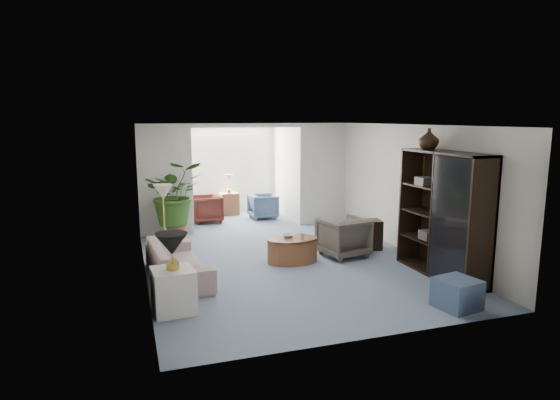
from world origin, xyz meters
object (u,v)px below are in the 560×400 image
object	(u,v)px
sofa	(178,261)
coffee_table	(292,250)
framed_picture	(416,168)
sunroom_chair_blue	(263,206)
wingback_chair	(343,237)
cabinet_urn	(429,139)
end_table	(174,290)
entertainment_cabinet	(443,215)
side_table_dark	(368,234)
sunroom_table	(229,204)
ottoman	(457,294)
coffee_cup	(302,236)
coffee_bowl	(288,236)
floor_lamp	(163,192)
plant_pot	(176,232)
sunroom_chair_maroon	(206,209)
table_lamp	(172,244)

from	to	relation	value
sofa	coffee_table	bearing A→B (deg)	-86.70
framed_picture	sofa	size ratio (longest dim) A/B	0.25
sunroom_chair_blue	framed_picture	bearing A→B (deg)	-157.16
wingback_chair	sunroom_chair_blue	size ratio (longest dim) A/B	1.18
cabinet_urn	framed_picture	bearing A→B (deg)	71.25
end_table	entertainment_cabinet	xyz separation A→B (m)	(4.43, 0.16, 0.74)
side_table_dark	sunroom_table	distance (m)	4.68
coffee_table	side_table_dark	bearing A→B (deg)	11.60
cabinet_urn	ottoman	xyz separation A→B (m)	(-0.66, -1.76, -2.06)
coffee_cup	sunroom_table	bearing A→B (deg)	94.20
framed_picture	ottoman	bearing A→B (deg)	-109.96
framed_picture	side_table_dark	xyz separation A→B (m)	(-0.60, 0.66, -1.40)
side_table_dark	coffee_cup	bearing A→B (deg)	-164.00
coffee_table	sofa	bearing A→B (deg)	-172.12
wingback_chair	sofa	bearing A→B (deg)	-3.69
coffee_table	ottoman	world-z (taller)	coffee_table
end_table	ottoman	bearing A→B (deg)	-16.25
sunroom_chair_blue	end_table	bearing A→B (deg)	152.06
wingback_chair	side_table_dark	xyz separation A→B (m)	(0.70, 0.30, -0.08)
sunroom_table	coffee_cup	bearing A→B (deg)	-85.80
ottoman	coffee_bowl	bearing A→B (deg)	118.05
coffee_cup	cabinet_urn	world-z (taller)	cabinet_urn
sofa	floor_lamp	distance (m)	1.70
coffee_table	ottoman	size ratio (longest dim) A/B	1.82
coffee_cup	entertainment_cabinet	distance (m)	2.47
plant_pot	cabinet_urn	bearing A→B (deg)	-39.97
framed_picture	end_table	size ratio (longest dim) A/B	0.83
coffee_bowl	sunroom_chair_maroon	bearing A→B (deg)	103.39
table_lamp	cabinet_urn	bearing A→B (deg)	8.51
framed_picture	end_table	bearing A→B (deg)	-163.95
coffee_cup	entertainment_cabinet	xyz separation A→B (m)	(1.97, -1.38, 0.55)
end_table	entertainment_cabinet	world-z (taller)	entertainment_cabinet
cabinet_urn	floor_lamp	bearing A→B (deg)	154.19
coffee_table	sunroom_chair_blue	size ratio (longest dim) A/B	1.35
sofa	ottoman	distance (m)	4.33
wingback_chair	framed_picture	bearing A→B (deg)	154.38
end_table	sunroom_chair_blue	distance (m)	6.20
ottoman	framed_picture	bearing A→B (deg)	70.04
coffee_bowl	sunroom_chair_blue	bearing A→B (deg)	80.88
coffee_table	entertainment_cabinet	world-z (taller)	entertainment_cabinet
floor_lamp	sunroom_chair_maroon	size ratio (longest dim) A/B	0.48
coffee_table	ottoman	xyz separation A→B (m)	(1.46, -2.74, -0.02)
coffee_bowl	ottoman	world-z (taller)	coffee_bowl
end_table	wingback_chair	distance (m)	3.77
end_table	coffee_table	size ratio (longest dim) A/B	0.64
ottoman	plant_pot	xyz separation A→B (m)	(-3.32, 5.10, -0.05)
coffee_bowl	sofa	bearing A→B (deg)	-169.22
end_table	cabinet_urn	distance (m)	4.89
coffee_cup	table_lamp	bearing A→B (deg)	-147.90
coffee_table	cabinet_urn	xyz separation A→B (m)	(2.12, -0.98, 2.05)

